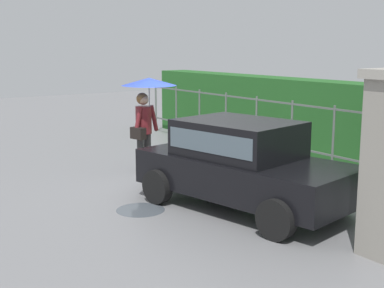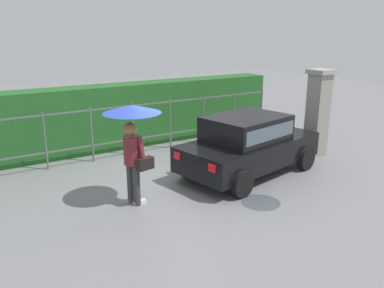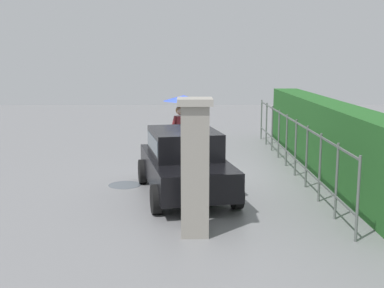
% 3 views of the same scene
% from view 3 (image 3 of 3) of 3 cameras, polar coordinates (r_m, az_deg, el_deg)
% --- Properties ---
extents(ground_plane, '(40.00, 40.00, 0.00)m').
position_cam_3_polar(ground_plane, '(13.02, 0.85, -3.84)').
color(ground_plane, slate).
extents(car, '(3.95, 2.41, 1.48)m').
position_cam_3_polar(car, '(11.28, -0.84, -1.82)').
color(car, black).
rests_on(car, ground).
extents(pedestrian, '(1.16, 1.16, 2.04)m').
position_cam_3_polar(pedestrian, '(14.17, -1.16, 3.66)').
color(pedestrian, '#333333').
rests_on(pedestrian, ground).
extents(gate_pillar, '(0.60, 0.60, 2.42)m').
position_cam_3_polar(gate_pillar, '(8.61, 0.32, -2.55)').
color(gate_pillar, gray).
rests_on(gate_pillar, ground).
extents(fence_section, '(10.82, 0.05, 1.50)m').
position_cam_3_polar(fence_section, '(13.90, 11.28, 0.32)').
color(fence_section, '#59605B').
rests_on(fence_section, ground).
extents(hedge_row, '(11.77, 0.90, 1.90)m').
position_cam_3_polar(hedge_row, '(14.12, 15.21, 0.82)').
color(hedge_row, '#235B23').
rests_on(hedge_row, ground).
extents(puddle_near, '(0.82, 0.82, 0.00)m').
position_cam_3_polar(puddle_near, '(12.38, -7.70, -4.66)').
color(puddle_near, '#4C545B').
rests_on(puddle_near, ground).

